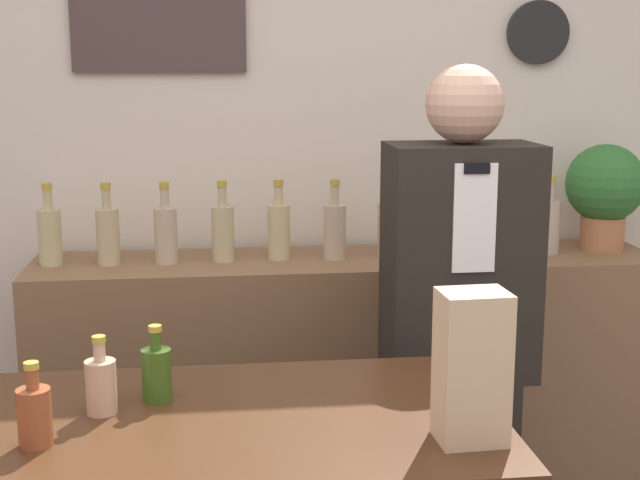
% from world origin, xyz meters
% --- Properties ---
extents(back_wall, '(5.20, 0.09, 2.70)m').
position_xyz_m(back_wall, '(-0.00, 2.00, 1.35)').
color(back_wall, beige).
rests_on(back_wall, ground_plane).
extents(back_shelf, '(2.17, 0.44, 0.98)m').
position_xyz_m(back_shelf, '(0.19, 1.72, 0.49)').
color(back_shelf, brown).
rests_on(back_shelf, ground_plane).
extents(shopkeeper, '(0.42, 0.26, 1.65)m').
position_xyz_m(shopkeeper, '(0.42, 1.12, 0.82)').
color(shopkeeper, black).
rests_on(shopkeeper, ground_plane).
extents(potted_plant, '(0.28, 0.28, 0.38)m').
position_xyz_m(potted_plant, '(1.13, 1.76, 1.20)').
color(potted_plant, '#B27047').
rests_on(potted_plant, back_shelf).
extents(paper_bag, '(0.14, 0.11, 0.30)m').
position_xyz_m(paper_bag, '(0.22, 0.32, 1.07)').
color(paper_bag, tan).
rests_on(paper_bag, display_counter).
extents(counter_bottle_3, '(0.07, 0.07, 0.17)m').
position_xyz_m(counter_bottle_3, '(-0.62, 0.39, 0.99)').
color(counter_bottle_3, brown).
rests_on(counter_bottle_3, display_counter).
extents(counter_bottle_4, '(0.07, 0.07, 0.17)m').
position_xyz_m(counter_bottle_4, '(-0.51, 0.55, 0.99)').
color(counter_bottle_4, tan).
rests_on(counter_bottle_4, display_counter).
extents(counter_bottle_5, '(0.07, 0.07, 0.17)m').
position_xyz_m(counter_bottle_5, '(-0.40, 0.61, 0.99)').
color(counter_bottle_5, '#36551A').
rests_on(counter_bottle_5, display_counter).
extents(shelf_bottle_0, '(0.08, 0.08, 0.28)m').
position_xyz_m(shelf_bottle_0, '(-0.81, 1.73, 1.09)').
color(shelf_bottle_0, tan).
rests_on(shelf_bottle_0, back_shelf).
extents(shelf_bottle_1, '(0.08, 0.08, 0.28)m').
position_xyz_m(shelf_bottle_1, '(-0.62, 1.72, 1.09)').
color(shelf_bottle_1, tan).
rests_on(shelf_bottle_1, back_shelf).
extents(shelf_bottle_2, '(0.08, 0.08, 0.28)m').
position_xyz_m(shelf_bottle_2, '(-0.43, 1.71, 1.09)').
color(shelf_bottle_2, tan).
rests_on(shelf_bottle_2, back_shelf).
extents(shelf_bottle_3, '(0.08, 0.08, 0.28)m').
position_xyz_m(shelf_bottle_3, '(-0.24, 1.73, 1.09)').
color(shelf_bottle_3, tan).
rests_on(shelf_bottle_3, back_shelf).
extents(shelf_bottle_4, '(0.08, 0.08, 0.28)m').
position_xyz_m(shelf_bottle_4, '(-0.05, 1.73, 1.09)').
color(shelf_bottle_4, tan).
rests_on(shelf_bottle_4, back_shelf).
extents(shelf_bottle_5, '(0.08, 0.08, 0.28)m').
position_xyz_m(shelf_bottle_5, '(0.15, 1.72, 1.09)').
color(shelf_bottle_5, tan).
rests_on(shelf_bottle_5, back_shelf).
extents(shelf_bottle_6, '(0.08, 0.08, 0.28)m').
position_xyz_m(shelf_bottle_6, '(0.34, 1.73, 1.09)').
color(shelf_bottle_6, tan).
rests_on(shelf_bottle_6, back_shelf).
extents(shelf_bottle_7, '(0.08, 0.08, 0.28)m').
position_xyz_m(shelf_bottle_7, '(0.53, 1.70, 1.09)').
color(shelf_bottle_7, tan).
rests_on(shelf_bottle_7, back_shelf).
extents(shelf_bottle_8, '(0.08, 0.08, 0.28)m').
position_xyz_m(shelf_bottle_8, '(0.72, 1.73, 1.09)').
color(shelf_bottle_8, tan).
rests_on(shelf_bottle_8, back_shelf).
extents(shelf_bottle_9, '(0.08, 0.08, 0.28)m').
position_xyz_m(shelf_bottle_9, '(0.91, 1.71, 1.09)').
color(shelf_bottle_9, tan).
rests_on(shelf_bottle_9, back_shelf).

